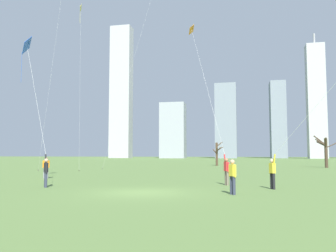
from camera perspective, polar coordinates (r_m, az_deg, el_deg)
name	(u,v)px	position (r m, az deg, el deg)	size (l,w,h in m)	color
ground_plane	(142,192)	(17.39, -4.26, -10.76)	(400.00, 400.00, 0.00)	#5B7A3D
kite_flyer_midfield_right_orange	(218,136)	(23.30, 8.17, -1.61)	(4.10, 11.87, 14.31)	#726656
kite_flyer_foreground_left_blue	(40,131)	(22.48, -20.16, -0.80)	(4.78, 5.02, 10.44)	#33384C
kite_flyer_midfield_center_green	(314,122)	(18.37, 22.68, 0.53)	(12.15, 10.37, 16.84)	black
bystander_strolling_midfield	(46,167)	(28.37, -19.27, -6.27)	(0.47, 0.32, 1.62)	gray
bystander_watching_nearby	(233,175)	(16.61, 10.48, -7.86)	(0.36, 0.43, 1.62)	#33384C
distant_kite_drifting_right_yellow	(81,20)	(46.82, -14.06, 16.44)	(2.36, 4.40, 20.78)	yellow
bare_tree_leftmost	(325,150)	(51.89, 24.26, -3.60)	(3.12, 3.29, 4.39)	#423326
bare_tree_right_of_center	(217,153)	(55.91, 7.99, -4.38)	(1.77, 2.29, 3.78)	#4C3828
skyline_short_annex	(226,121)	(148.72, 9.40, 0.85)	(8.89, 5.69, 31.39)	gray
skyline_slender_spire	(121,92)	(159.25, -7.63, 5.57)	(9.22, 6.04, 59.43)	#B2B2B7
skyline_mid_tower_right	(173,131)	(146.67, 0.82, -0.74)	(10.37, 7.09, 23.20)	#9EA3AD
skyline_wide_slab	(316,101)	(148.42, 23.01, 3.82)	(6.81, 5.15, 49.37)	#B2B2B7
skyline_squat_block	(278,120)	(155.96, 17.48, 0.95)	(6.31, 9.76, 32.47)	gray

